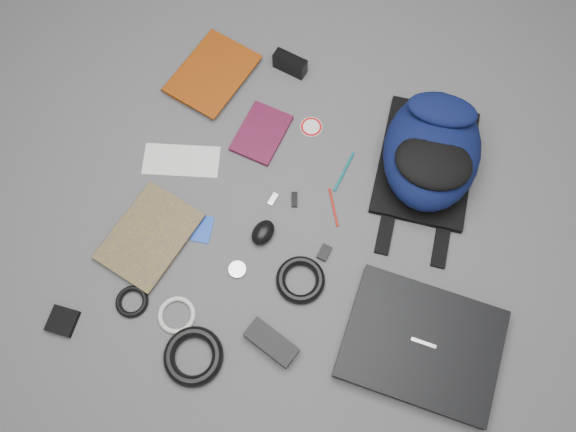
% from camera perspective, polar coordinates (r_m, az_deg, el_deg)
% --- Properties ---
extents(ground, '(4.00, 4.00, 0.00)m').
position_cam_1_polar(ground, '(1.65, 0.00, -0.24)').
color(ground, '#4F4F51').
rests_on(ground, ground).
extents(backpack, '(0.31, 0.44, 0.18)m').
position_cam_1_polar(backpack, '(1.69, 14.41, 6.53)').
color(backpack, black).
rests_on(backpack, ground).
extents(laptop, '(0.44, 0.36, 0.04)m').
position_cam_1_polar(laptop, '(1.59, 13.44, -12.52)').
color(laptop, black).
rests_on(laptop, ground).
extents(textbook_red, '(0.29, 0.33, 0.03)m').
position_cam_1_polar(textbook_red, '(1.93, -10.28, 15.37)').
color(textbook_red, '#732B06').
rests_on(textbook_red, ground).
extents(comic_book, '(0.28, 0.33, 0.02)m').
position_cam_1_polar(comic_book, '(1.71, -16.52, -0.29)').
color(comic_book, '#B6940D').
rests_on(comic_book, ground).
extents(envelope, '(0.25, 0.14, 0.00)m').
position_cam_1_polar(envelope, '(1.76, -10.78, 5.56)').
color(envelope, silver).
rests_on(envelope, ground).
extents(dvd_case, '(0.17, 0.21, 0.01)m').
position_cam_1_polar(dvd_case, '(1.77, -2.72, 8.41)').
color(dvd_case, '#400C21').
rests_on(dvd_case, ground).
extents(compact_camera, '(0.12, 0.07, 0.06)m').
position_cam_1_polar(compact_camera, '(1.87, 0.21, 15.21)').
color(compact_camera, black).
rests_on(compact_camera, ground).
extents(sticker_disc, '(0.09, 0.09, 0.00)m').
position_cam_1_polar(sticker_disc, '(1.78, 2.38, 9.03)').
color(sticker_disc, white).
rests_on(sticker_disc, ground).
extents(pen_teal, '(0.04, 0.14, 0.01)m').
position_cam_1_polar(pen_teal, '(1.72, 5.71, 4.51)').
color(pen_teal, '#0B626A').
rests_on(pen_teal, ground).
extents(pen_red, '(0.05, 0.12, 0.01)m').
position_cam_1_polar(pen_red, '(1.67, 4.65, 0.89)').
color(pen_red, '#AD1B0D').
rests_on(pen_red, ground).
extents(id_badge, '(0.06, 0.09, 0.00)m').
position_cam_1_polar(id_badge, '(1.66, -8.67, -1.31)').
color(id_badge, blue).
rests_on(id_badge, ground).
extents(usb_black, '(0.03, 0.05, 0.01)m').
position_cam_1_polar(usb_black, '(1.67, 0.65, 1.68)').
color(usb_black, black).
rests_on(usb_black, ground).
extents(usb_silver, '(0.03, 0.04, 0.01)m').
position_cam_1_polar(usb_silver, '(1.67, -1.54, 1.71)').
color(usb_silver, '#BBBBBD').
rests_on(usb_silver, ground).
extents(key_fob, '(0.04, 0.05, 0.01)m').
position_cam_1_polar(key_fob, '(1.62, 3.70, -3.73)').
color(key_fob, black).
rests_on(key_fob, ground).
extents(mouse, '(0.08, 0.10, 0.04)m').
position_cam_1_polar(mouse, '(1.62, -2.55, -1.69)').
color(mouse, black).
rests_on(mouse, ground).
extents(headphone_left, '(0.05, 0.05, 0.01)m').
position_cam_1_polar(headphone_left, '(1.67, -12.02, -1.80)').
color(headphone_left, silver).
rests_on(headphone_left, ground).
extents(headphone_right, '(0.07, 0.07, 0.01)m').
position_cam_1_polar(headphone_right, '(1.61, -5.16, -5.45)').
color(headphone_right, silver).
rests_on(headphone_right, ground).
extents(cable_coil, '(0.16, 0.16, 0.03)m').
position_cam_1_polar(cable_coil, '(1.58, 1.28, -6.51)').
color(cable_coil, black).
rests_on(cable_coil, ground).
extents(power_brick, '(0.16, 0.12, 0.04)m').
position_cam_1_polar(power_brick, '(1.55, -1.69, -12.73)').
color(power_brick, black).
rests_on(power_brick, ground).
extents(power_cord_coil, '(0.17, 0.17, 0.03)m').
position_cam_1_polar(power_cord_coil, '(1.57, -9.59, -13.87)').
color(power_cord_coil, black).
rests_on(power_cord_coil, ground).
extents(pouch, '(0.08, 0.08, 0.02)m').
position_cam_1_polar(pouch, '(1.68, -21.93, -9.87)').
color(pouch, black).
rests_on(pouch, ground).
extents(earbud_coil, '(0.12, 0.12, 0.02)m').
position_cam_1_polar(earbud_coil, '(1.63, -15.57, -8.37)').
color(earbud_coil, black).
rests_on(earbud_coil, ground).
extents(white_cable_coil, '(0.12, 0.12, 0.01)m').
position_cam_1_polar(white_cable_coil, '(1.60, -11.24, -9.83)').
color(white_cable_coil, silver).
rests_on(white_cable_coil, ground).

